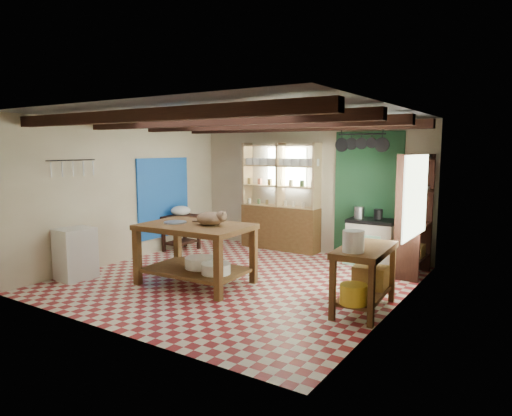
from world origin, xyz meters
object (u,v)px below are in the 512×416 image
Objects in this scene: white_cabinet at (75,253)px; right_counter at (364,279)px; cat at (210,219)px; stove at (372,242)px; prep_table at (181,233)px; work_table at (196,254)px.

white_cabinet is 0.71× the size of right_counter.
right_counter is 2.44m from cat.
prep_table is at bearing -166.54° from stove.
right_counter reaches higher than prep_table.
white_cabinet is (-1.81, -0.84, -0.05)m from work_table.
right_counter is 2.57× the size of cat.
work_table is at bearing 29.85° from white_cabinet.
prep_table is 2.48m from white_cabinet.
cat is (2.05, 0.90, 0.63)m from white_cabinet.
stove is at bearing 103.04° from right_counter.
cat reaches higher than prep_table.
stove is 1.16× the size of prep_table.
prep_table is 1.59× the size of cat.
work_table is 3.27m from stove.
work_table is 2.28× the size of prep_table.
prep_table is 2.66m from cat.
right_counter is (2.59, 0.29, -0.05)m from work_table.
work_table is at bearing -40.20° from prep_table.
stove reaches higher than prep_table.
stove is 2.50m from right_counter.
stove is 0.72× the size of right_counter.
work_table is at bearing -177.27° from right_counter.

